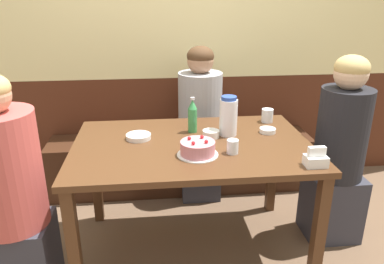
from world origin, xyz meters
TOP-DOWN VIEW (x-y plane):
  - ground_plane at (0.00, 0.00)m, footprint 12.00×12.00m
  - back_wall at (0.00, 1.05)m, footprint 4.80×0.04m
  - bench_seat at (0.00, 0.83)m, footprint 2.14×0.38m
  - dining_table at (0.00, 0.00)m, footprint 1.38×0.91m
  - birthday_cake at (0.01, -0.17)m, footprint 0.22×0.22m
  - water_pitcher at (0.23, 0.11)m, footprint 0.11×0.11m
  - soju_bottle at (0.02, 0.19)m, footprint 0.06×0.06m
  - napkin_holder at (0.59, -0.37)m, footprint 0.11×0.08m
  - bowl_soup_white at (-0.31, 0.10)m, footprint 0.15×0.15m
  - bowl_rice_small at (0.49, 0.12)m, footprint 0.10×0.10m
  - bowl_side_dish at (0.12, 0.08)m, footprint 0.10×0.10m
  - glass_water_tall at (0.20, -0.17)m, footprint 0.06×0.06m
  - glass_tumbler_short at (0.54, 0.32)m, footprint 0.08×0.08m
  - person_teal_shirt at (0.95, 0.06)m, footprint 0.34×0.31m
  - person_pale_blue_shirt at (0.14, 0.72)m, footprint 0.33×0.34m
  - person_grey_tee at (-0.95, -0.27)m, footprint 0.35×0.35m

SIDE VIEW (x-z plane):
  - ground_plane at x=0.00m, z-range 0.00..0.00m
  - bench_seat at x=0.00m, z-range 0.00..0.45m
  - person_pale_blue_shirt at x=0.14m, z-range -0.02..1.18m
  - person_teal_shirt at x=0.95m, z-range -0.03..1.20m
  - person_grey_tee at x=-0.95m, z-range -0.02..1.21m
  - dining_table at x=0.00m, z-range 0.28..1.03m
  - bowl_rice_small at x=0.49m, z-range 0.74..0.77m
  - bowl_soup_white at x=-0.31m, z-range 0.74..0.77m
  - bowl_side_dish at x=0.12m, z-range 0.74..0.79m
  - napkin_holder at x=0.59m, z-range 0.73..0.84m
  - glass_water_tall at x=0.20m, z-range 0.74..0.82m
  - birthday_cake at x=0.01m, z-range 0.73..0.83m
  - glass_tumbler_short at x=0.54m, z-range 0.74..0.83m
  - soju_bottle at x=0.02m, z-range 0.74..0.96m
  - water_pitcher at x=0.23m, z-range 0.74..0.99m
  - back_wall at x=0.00m, z-range 0.00..2.50m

